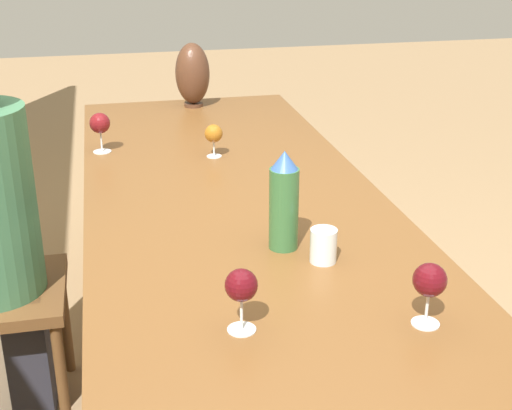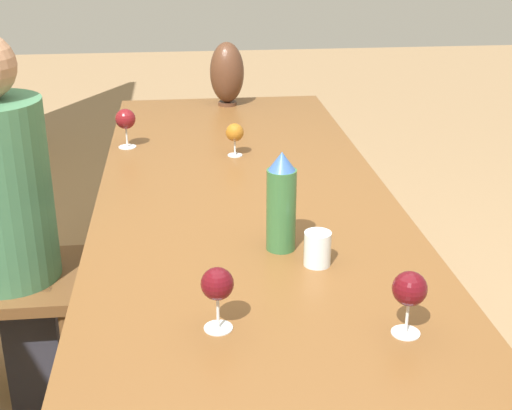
{
  "view_description": "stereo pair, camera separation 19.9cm",
  "coord_description": "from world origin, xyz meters",
  "px_view_note": "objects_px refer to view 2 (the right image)",
  "views": [
    {
      "loc": [
        -1.86,
        0.4,
        1.61
      ],
      "look_at": [
        -0.06,
        0.0,
        0.85
      ],
      "focal_mm": 50.0,
      "sensor_mm": 36.0,
      "label": 1
    },
    {
      "loc": [
        -1.9,
        0.2,
        1.61
      ],
      "look_at": [
        -0.06,
        0.0,
        0.85
      ],
      "focal_mm": 50.0,
      "sensor_mm": 36.0,
      "label": 2
    }
  ],
  "objects_px": {
    "person_far": "(7,215)",
    "wine_glass_6": "(410,290)",
    "water_tumbler": "(317,249)",
    "wine_glass_1": "(235,133)",
    "wine_glass_5": "(125,120)",
    "water_bottle": "(281,203)",
    "vase": "(227,73)",
    "wine_glass_0": "(217,285)"
  },
  "relations": [
    {
      "from": "wine_glass_5",
      "to": "vase",
      "type": "bearing_deg",
      "value": -35.62
    },
    {
      "from": "wine_glass_0",
      "to": "wine_glass_6",
      "type": "xyz_separation_m",
      "value": [
        -0.06,
        -0.41,
        -0.0
      ]
    },
    {
      "from": "water_tumbler",
      "to": "wine_glass_6",
      "type": "distance_m",
      "value": 0.38
    },
    {
      "from": "wine_glass_1",
      "to": "wine_glass_6",
      "type": "xyz_separation_m",
      "value": [
        -1.27,
        -0.27,
        0.02
      ]
    },
    {
      "from": "water_bottle",
      "to": "vase",
      "type": "distance_m",
      "value": 1.58
    },
    {
      "from": "water_tumbler",
      "to": "person_far",
      "type": "height_order",
      "value": "person_far"
    },
    {
      "from": "water_tumbler",
      "to": "vase",
      "type": "distance_m",
      "value": 1.69
    },
    {
      "from": "wine_glass_6",
      "to": "vase",
      "type": "bearing_deg",
      "value": 6.97
    },
    {
      "from": "vase",
      "to": "wine_glass_5",
      "type": "distance_m",
      "value": 0.76
    },
    {
      "from": "person_far",
      "to": "wine_glass_6",
      "type": "bearing_deg",
      "value": -130.75
    },
    {
      "from": "water_bottle",
      "to": "water_tumbler",
      "type": "xyz_separation_m",
      "value": [
        -0.11,
        -0.08,
        -0.09
      ]
    },
    {
      "from": "water_tumbler",
      "to": "person_far",
      "type": "relative_size",
      "value": 0.07
    },
    {
      "from": "wine_glass_0",
      "to": "wine_glass_5",
      "type": "distance_m",
      "value": 1.38
    },
    {
      "from": "wine_glass_6",
      "to": "person_far",
      "type": "relative_size",
      "value": 0.12
    },
    {
      "from": "vase",
      "to": "wine_glass_6",
      "type": "bearing_deg",
      "value": -173.03
    },
    {
      "from": "water_tumbler",
      "to": "wine_glass_5",
      "type": "distance_m",
      "value": 1.21
    },
    {
      "from": "wine_glass_0",
      "to": "wine_glass_6",
      "type": "distance_m",
      "value": 0.41
    },
    {
      "from": "water_tumbler",
      "to": "person_far",
      "type": "xyz_separation_m",
      "value": [
        0.56,
        0.92,
        -0.1
      ]
    },
    {
      "from": "wine_glass_1",
      "to": "person_far",
      "type": "distance_m",
      "value": 0.87
    },
    {
      "from": "water_tumbler",
      "to": "vase",
      "type": "height_order",
      "value": "vase"
    },
    {
      "from": "wine_glass_5",
      "to": "person_far",
      "type": "bearing_deg",
      "value": 144.95
    },
    {
      "from": "wine_glass_5",
      "to": "person_far",
      "type": "xyz_separation_m",
      "value": [
        -0.52,
        0.36,
        -0.17
      ]
    },
    {
      "from": "wine_glass_6",
      "to": "wine_glass_1",
      "type": "bearing_deg",
      "value": 12.06
    },
    {
      "from": "wine_glass_1",
      "to": "water_bottle",
      "type": "bearing_deg",
      "value": -175.99
    },
    {
      "from": "wine_glass_1",
      "to": "wine_glass_6",
      "type": "height_order",
      "value": "wine_glass_6"
    },
    {
      "from": "wine_glass_6",
      "to": "water_tumbler",
      "type": "bearing_deg",
      "value": 20.89
    },
    {
      "from": "wine_glass_1",
      "to": "person_far",
      "type": "bearing_deg",
      "value": 115.26
    },
    {
      "from": "water_bottle",
      "to": "wine_glass_6",
      "type": "xyz_separation_m",
      "value": [
        -0.45,
        -0.21,
        -0.03
      ]
    },
    {
      "from": "vase",
      "to": "wine_glass_6",
      "type": "relative_size",
      "value": 1.99
    },
    {
      "from": "water_tumbler",
      "to": "wine_glass_0",
      "type": "distance_m",
      "value": 0.4
    },
    {
      "from": "water_tumbler",
      "to": "wine_glass_6",
      "type": "height_order",
      "value": "wine_glass_6"
    },
    {
      "from": "vase",
      "to": "wine_glass_0",
      "type": "height_order",
      "value": "vase"
    },
    {
      "from": "wine_glass_1",
      "to": "person_far",
      "type": "xyz_separation_m",
      "value": [
        -0.37,
        0.78,
        -0.14
      ]
    },
    {
      "from": "wine_glass_0",
      "to": "person_far",
      "type": "xyz_separation_m",
      "value": [
        0.84,
        0.64,
        -0.16
      ]
    },
    {
      "from": "vase",
      "to": "person_far",
      "type": "distance_m",
      "value": 1.4
    },
    {
      "from": "water_bottle",
      "to": "person_far",
      "type": "bearing_deg",
      "value": 61.67
    },
    {
      "from": "vase",
      "to": "water_bottle",
      "type": "bearing_deg",
      "value": -178.76
    },
    {
      "from": "water_bottle",
      "to": "wine_glass_1",
      "type": "height_order",
      "value": "water_bottle"
    },
    {
      "from": "wine_glass_0",
      "to": "wine_glass_1",
      "type": "relative_size",
      "value": 1.19
    },
    {
      "from": "vase",
      "to": "wine_glass_5",
      "type": "relative_size",
      "value": 1.94
    },
    {
      "from": "water_bottle",
      "to": "wine_glass_1",
      "type": "xyz_separation_m",
      "value": [
        0.82,
        0.06,
        -0.05
      ]
    },
    {
      "from": "water_tumbler",
      "to": "wine_glass_0",
      "type": "height_order",
      "value": "wine_glass_0"
    }
  ]
}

